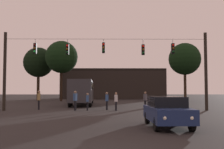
{
  "coord_description": "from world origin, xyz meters",
  "views": [
    {
      "loc": [
        0.33,
        -7.62,
        1.84
      ],
      "look_at": [
        0.56,
        15.06,
        3.15
      ],
      "focal_mm": 43.51,
      "sensor_mm": 36.0,
      "label": 1
    }
  ],
  "objects_px": {
    "pedestrian_far_side": "(39,99)",
    "city_bus": "(82,90)",
    "car_near_right": "(167,111)",
    "tree_right_far": "(39,63)",
    "pedestrian_near_bus": "(107,100)",
    "tree_behind_building": "(62,57)",
    "pedestrian_trailing": "(75,99)",
    "pedestrian_crossing_left": "(87,101)",
    "pedestrian_crossing_center": "(116,100)",
    "pedestrian_crossing_right": "(145,99)",
    "tree_left_silhouette": "(185,59)"
  },
  "relations": [
    {
      "from": "car_near_right",
      "to": "city_bus",
      "type": "bearing_deg",
      "value": 107.36
    },
    {
      "from": "pedestrian_crossing_right",
      "to": "tree_behind_building",
      "type": "height_order",
      "value": "tree_behind_building"
    },
    {
      "from": "tree_behind_building",
      "to": "pedestrian_crossing_left",
      "type": "bearing_deg",
      "value": -73.67
    },
    {
      "from": "pedestrian_far_side",
      "to": "tree_right_far",
      "type": "height_order",
      "value": "tree_right_far"
    },
    {
      "from": "tree_left_silhouette",
      "to": "tree_right_far",
      "type": "relative_size",
      "value": 1.01
    },
    {
      "from": "pedestrian_crossing_left",
      "to": "pedestrian_trailing",
      "type": "xyz_separation_m",
      "value": [
        -1.11,
        -0.02,
        0.12
      ]
    },
    {
      "from": "city_bus",
      "to": "car_near_right",
      "type": "distance_m",
      "value": 20.93
    },
    {
      "from": "car_near_right",
      "to": "pedestrian_trailing",
      "type": "distance_m",
      "value": 12.6
    },
    {
      "from": "city_bus",
      "to": "tree_behind_building",
      "type": "bearing_deg",
      "value": 111.73
    },
    {
      "from": "pedestrian_crossing_left",
      "to": "pedestrian_crossing_right",
      "type": "height_order",
      "value": "pedestrian_crossing_right"
    },
    {
      "from": "pedestrian_near_bus",
      "to": "pedestrian_crossing_left",
      "type": "bearing_deg",
      "value": -163.39
    },
    {
      "from": "pedestrian_far_side",
      "to": "tree_behind_building",
      "type": "bearing_deg",
      "value": 94.01
    },
    {
      "from": "pedestrian_crossing_left",
      "to": "pedestrian_far_side",
      "type": "height_order",
      "value": "pedestrian_far_side"
    },
    {
      "from": "pedestrian_crossing_right",
      "to": "pedestrian_trailing",
      "type": "xyz_separation_m",
      "value": [
        -6.63,
        -1.84,
        0.05
      ]
    },
    {
      "from": "pedestrian_far_side",
      "to": "tree_right_far",
      "type": "distance_m",
      "value": 24.74
    },
    {
      "from": "car_near_right",
      "to": "tree_right_far",
      "type": "bearing_deg",
      "value": 114.0
    },
    {
      "from": "pedestrian_crossing_left",
      "to": "tree_right_far",
      "type": "distance_m",
      "value": 27.16
    },
    {
      "from": "pedestrian_crossing_center",
      "to": "pedestrian_far_side",
      "type": "relative_size",
      "value": 0.92
    },
    {
      "from": "pedestrian_crossing_center",
      "to": "pedestrian_far_side",
      "type": "height_order",
      "value": "pedestrian_far_side"
    },
    {
      "from": "pedestrian_crossing_center",
      "to": "pedestrian_far_side",
      "type": "xyz_separation_m",
      "value": [
        -7.25,
        1.23,
        0.1
      ]
    },
    {
      "from": "tree_behind_building",
      "to": "city_bus",
      "type": "bearing_deg",
      "value": -68.27
    },
    {
      "from": "pedestrian_crossing_center",
      "to": "pedestrian_far_side",
      "type": "distance_m",
      "value": 7.35
    },
    {
      "from": "tree_left_silhouette",
      "to": "car_near_right",
      "type": "bearing_deg",
      "value": -107.28
    },
    {
      "from": "city_bus",
      "to": "tree_behind_building",
      "type": "distance_m",
      "value": 13.79
    },
    {
      "from": "pedestrian_trailing",
      "to": "tree_left_silhouette",
      "type": "relative_size",
      "value": 0.18
    },
    {
      "from": "pedestrian_trailing",
      "to": "tree_left_silhouette",
      "type": "bearing_deg",
      "value": 51.71
    },
    {
      "from": "tree_right_far",
      "to": "pedestrian_trailing",
      "type": "bearing_deg",
      "value": -68.14
    },
    {
      "from": "pedestrian_crossing_center",
      "to": "tree_right_far",
      "type": "xyz_separation_m",
      "value": [
        -13.42,
        24.48,
        5.89
      ]
    },
    {
      "from": "city_bus",
      "to": "tree_left_silhouette",
      "type": "distance_m",
      "value": 19.86
    },
    {
      "from": "pedestrian_crossing_left",
      "to": "tree_behind_building",
      "type": "distance_m",
      "value": 22.42
    },
    {
      "from": "pedestrian_trailing",
      "to": "pedestrian_far_side",
      "type": "height_order",
      "value": "pedestrian_far_side"
    },
    {
      "from": "pedestrian_near_bus",
      "to": "tree_behind_building",
      "type": "height_order",
      "value": "tree_behind_building"
    },
    {
      "from": "pedestrian_far_side",
      "to": "pedestrian_crossing_left",
      "type": "bearing_deg",
      "value": -11.42
    },
    {
      "from": "pedestrian_crossing_center",
      "to": "pedestrian_crossing_right",
      "type": "xyz_separation_m",
      "value": [
        2.92,
        2.11,
        0.03
      ]
    },
    {
      "from": "pedestrian_crossing_left",
      "to": "tree_right_far",
      "type": "height_order",
      "value": "tree_right_far"
    },
    {
      "from": "tree_left_silhouette",
      "to": "tree_right_far",
      "type": "height_order",
      "value": "tree_left_silhouette"
    },
    {
      "from": "tree_left_silhouette",
      "to": "tree_right_far",
      "type": "distance_m",
      "value": 25.69
    },
    {
      "from": "pedestrian_crossing_right",
      "to": "pedestrian_trailing",
      "type": "relative_size",
      "value": 0.95
    },
    {
      "from": "pedestrian_crossing_right",
      "to": "pedestrian_far_side",
      "type": "height_order",
      "value": "pedestrian_far_side"
    },
    {
      "from": "pedestrian_crossing_left",
      "to": "pedestrian_far_side",
      "type": "xyz_separation_m",
      "value": [
        -4.66,
        0.94,
        0.14
      ]
    },
    {
      "from": "tree_left_silhouette",
      "to": "pedestrian_trailing",
      "type": "bearing_deg",
      "value": -128.29
    },
    {
      "from": "pedestrian_near_bus",
      "to": "tree_right_far",
      "type": "distance_m",
      "value": 27.44
    },
    {
      "from": "car_near_right",
      "to": "pedestrian_crossing_left",
      "type": "bearing_deg",
      "value": 113.75
    },
    {
      "from": "tree_behind_building",
      "to": "pedestrian_far_side",
      "type": "bearing_deg",
      "value": -85.99
    },
    {
      "from": "pedestrian_trailing",
      "to": "tree_right_far",
      "type": "height_order",
      "value": "tree_right_far"
    },
    {
      "from": "pedestrian_far_side",
      "to": "city_bus",
      "type": "bearing_deg",
      "value": 67.33
    },
    {
      "from": "pedestrian_trailing",
      "to": "tree_right_far",
      "type": "relative_size",
      "value": 0.19
    },
    {
      "from": "pedestrian_crossing_right",
      "to": "pedestrian_trailing",
      "type": "height_order",
      "value": "pedestrian_trailing"
    },
    {
      "from": "tree_left_silhouette",
      "to": "pedestrian_crossing_right",
      "type": "bearing_deg",
      "value": -116.58
    },
    {
      "from": "tree_right_far",
      "to": "pedestrian_far_side",
      "type": "bearing_deg",
      "value": -75.14
    }
  ]
}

